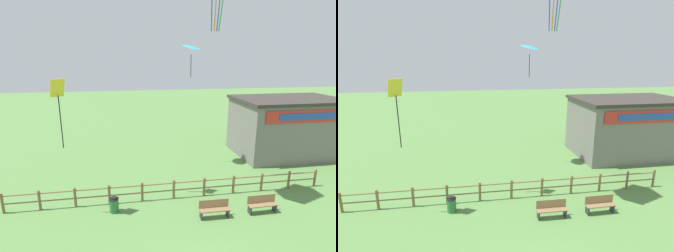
{
  "view_description": "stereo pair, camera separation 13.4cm",
  "coord_description": "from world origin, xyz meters",
  "views": [
    {
      "loc": [
        -2.59,
        -5.99,
        7.84
      ],
      "look_at": [
        0.0,
        9.35,
        3.8
      ],
      "focal_mm": 28.0,
      "sensor_mm": 36.0,
      "label": 1
    },
    {
      "loc": [
        -2.45,
        -6.01,
        7.84
      ],
      "look_at": [
        0.0,
        9.35,
        3.8
      ],
      "focal_mm": 28.0,
      "sensor_mm": 36.0,
      "label": 2
    }
  ],
  "objects": [
    {
      "name": "park_bench_near_fence",
      "position": [
        1.67,
        5.21,
        0.49
      ],
      "size": [
        1.56,
        0.43,
        0.92
      ],
      "color": "olive",
      "rests_on": "ground_plane"
    },
    {
      "name": "kite_cyan_delta",
      "position": [
        2.16,
        12.43,
        8.59
      ],
      "size": [
        1.8,
        1.8,
        2.34
      ],
      "color": "#2DB2C6"
    },
    {
      "name": "seaside_building",
      "position": [
        10.61,
        13.09,
        2.38
      ],
      "size": [
        8.49,
        5.52,
        4.73
      ],
      "color": "slate",
      "rests_on": "ground_plane"
    },
    {
      "name": "kite_yellow_diamond",
      "position": [
        -5.6,
        6.76,
        5.93
      ],
      "size": [
        0.72,
        0.62,
        3.33
      ],
      "color": "yellow"
    },
    {
      "name": "wooden_fence",
      "position": [
        0.0,
        7.35,
        0.64
      ],
      "size": [
        18.2,
        0.14,
        1.13
      ],
      "color": "brown",
      "rests_on": "ground_plane"
    },
    {
      "name": "park_bench_by_building",
      "position": [
        4.29,
        5.23,
        0.49
      ],
      "size": [
        1.56,
        0.41,
        0.92
      ],
      "color": "olive",
      "rests_on": "ground_plane"
    },
    {
      "name": "trash_bin",
      "position": [
        -3.34,
        6.53,
        0.39
      ],
      "size": [
        0.51,
        0.51,
        0.77
      ],
      "color": "#2D6B38",
      "rests_on": "ground_plane"
    }
  ]
}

